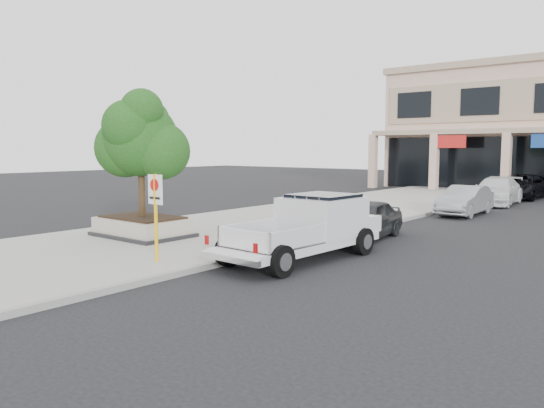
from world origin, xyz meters
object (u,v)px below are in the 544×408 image
at_px(planter, 143,226).
at_px(pickup_truck, 300,228).
at_px(curb_car_b, 465,200).
at_px(curb_car_c, 496,191).
at_px(no_parking_sign, 156,205).
at_px(planter_tree, 147,139).
at_px(curb_car_a, 365,219).
at_px(curb_car_d, 521,186).

relative_size(planter, pickup_truck, 0.56).
bearing_deg(pickup_truck, curb_car_b, 92.33).
bearing_deg(curb_car_c, curb_car_b, -91.58).
bearing_deg(no_parking_sign, planter_tree, 144.74).
bearing_deg(pickup_truck, curb_car_c, 93.25).
bearing_deg(curb_car_a, pickup_truck, -91.21).
distance_m(curb_car_c, curb_car_d, 4.64).
height_order(planter_tree, curb_car_c, planter_tree).
height_order(pickup_truck, curb_car_d, pickup_truck).
bearing_deg(curb_car_b, curb_car_d, 90.02).
xyz_separation_m(planter, curb_car_b, (6.11, 13.79, 0.21)).
distance_m(planter_tree, no_parking_sign, 4.62).
distance_m(curb_car_b, curb_car_d, 10.46).
relative_size(planter, planter_tree, 0.80).
xyz_separation_m(planter, curb_car_a, (5.70, 5.05, 0.20)).
distance_m(curb_car_a, curb_car_b, 8.75).
relative_size(no_parking_sign, curb_car_d, 0.42).
height_order(planter, curb_car_c, curb_car_c).
xyz_separation_m(pickup_truck, curb_car_c, (-0.20, 18.82, -0.15)).
bearing_deg(pickup_truck, no_parking_sign, -125.42).
xyz_separation_m(planter, planter_tree, (0.13, 0.15, 2.94)).
relative_size(planter_tree, curb_car_d, 0.73).
relative_size(planter_tree, pickup_truck, 0.70).
relative_size(curb_car_a, curb_car_c, 0.76).
relative_size(curb_car_b, curb_car_c, 0.81).
height_order(planter, curb_car_d, curb_car_d).
distance_m(planter, curb_car_d, 24.98).
height_order(planter_tree, curb_car_d, planter_tree).
height_order(curb_car_c, curb_car_d, curb_car_d).
distance_m(no_parking_sign, curb_car_b, 16.31).
bearing_deg(planter_tree, curb_car_a, 41.33).
height_order(pickup_truck, curb_car_c, pickup_truck).
bearing_deg(curb_car_c, planter_tree, -110.58).
bearing_deg(pickup_truck, planter, -169.93).
height_order(curb_car_a, curb_car_b, curb_car_b).
distance_m(no_parking_sign, curb_car_d, 26.67).
relative_size(no_parking_sign, curb_car_c, 0.45).
relative_size(curb_car_b, curb_car_d, 0.76).
height_order(planter, planter_tree, planter_tree).
bearing_deg(planter, curb_car_c, 73.43).
bearing_deg(no_parking_sign, curb_car_c, 84.21).
height_order(curb_car_b, curb_car_c, curb_car_c).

